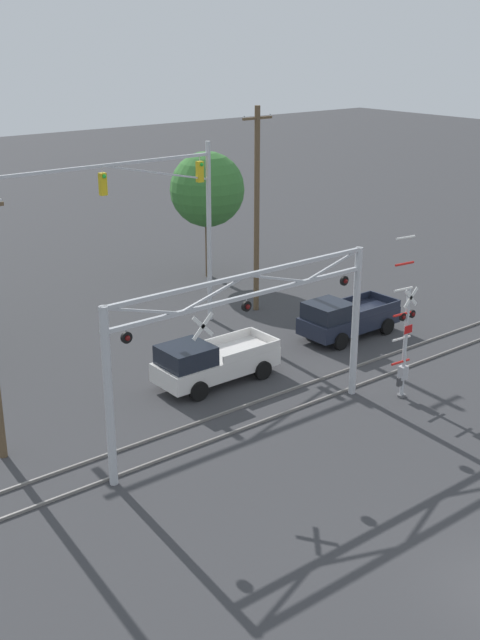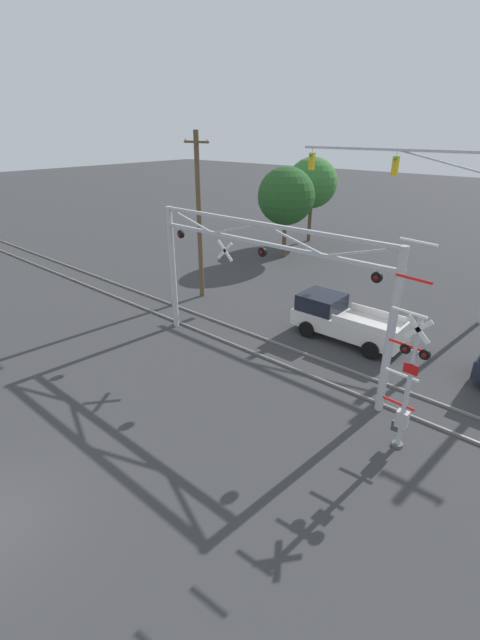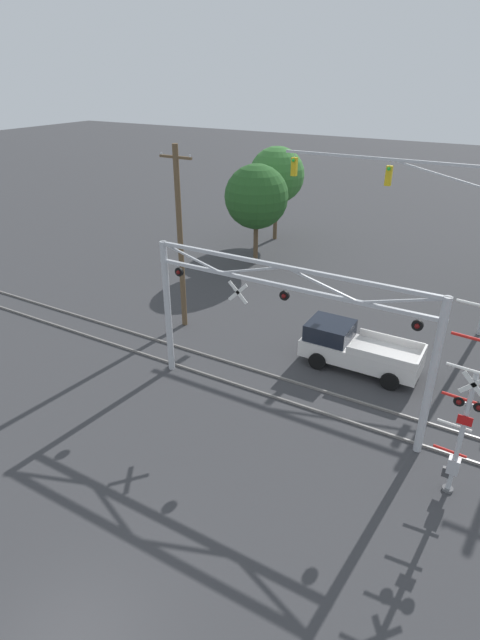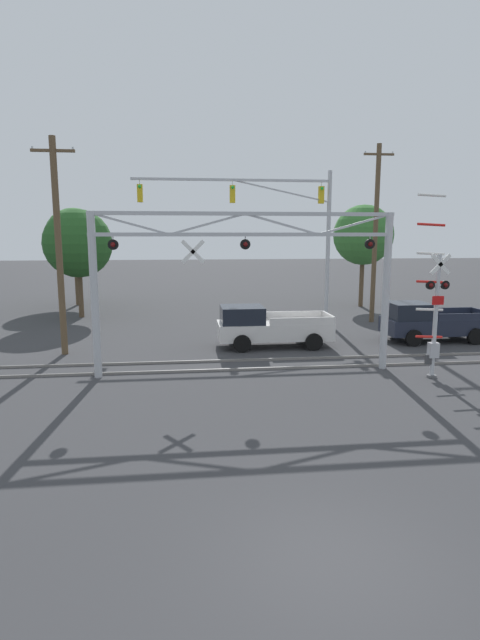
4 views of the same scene
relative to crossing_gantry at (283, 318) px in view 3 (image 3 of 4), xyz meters
name	(u,v)px [view 3 (image 3 of 4)]	position (x,y,z in m)	size (l,w,h in m)	color
rail_track_near	(283,400)	(0.01, 0.28, -3.92)	(80.00, 0.08, 0.10)	gray
rail_track_far	(297,383)	(0.01, 1.72, -3.92)	(80.00, 0.08, 0.10)	gray
crossing_gantry	(283,318)	(0.00, 0.00, 0.00)	(11.36, 0.30, 6.10)	#B7BABF
crossing_signal_mast	(460,432)	(6.79, -1.49, -1.59)	(1.39, 0.35, 6.70)	#B7BABF
traffic_signal_span	(445,210)	(3.60, 10.71, 2.22)	(11.57, 0.39, 8.95)	#B7BABF
pickup_truck_lead	(354,348)	(1.63, 4.35, -3.00)	(5.35, 2.28, 1.96)	silver
utility_pole_left	(180,239)	(-7.61, 3.93, 0.84)	(1.80, 0.28, 9.33)	brown
background_tree_far_left_verge	(277,175)	(-10.21, 20.07, 1.09)	(4.27, 4.27, 7.21)	brown
background_tree_far_right_verge	(256,197)	(-8.84, 14.25, 0.73)	(4.30, 4.30, 6.87)	brown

